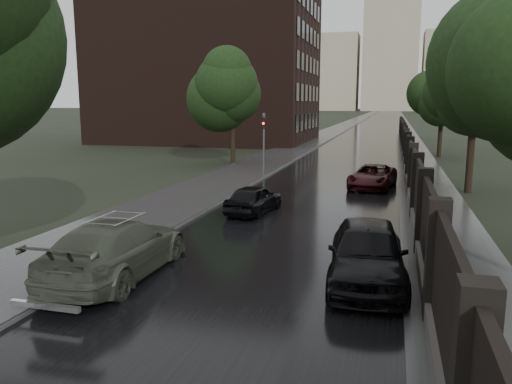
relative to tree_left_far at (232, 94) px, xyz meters
name	(u,v)px	position (x,y,z in m)	size (l,w,h in m)	color
road	(384,115)	(8.00, 160.00, -5.23)	(8.00, 420.00, 0.02)	black
sidewalk_left	(368,115)	(2.00, 160.00, -5.16)	(4.00, 420.00, 0.16)	#2D2D2D
verge_right	(399,115)	(13.50, 160.00, -5.20)	(3.00, 420.00, 0.08)	#2D2D2D
fence_right	(407,153)	(12.60, 2.01, -4.23)	(0.45, 75.72, 2.70)	#383533
tree_left_far	(232,94)	(0.00, 0.00, 0.00)	(4.25, 4.25, 7.39)	black
tree_right_b	(475,96)	(15.50, -8.00, -0.29)	(4.08, 4.08, 7.01)	black
tree_right_c	(442,99)	(15.50, 10.00, -0.29)	(4.08, 4.08, 7.01)	black
traffic_light	(264,139)	(3.70, -5.01, -2.84)	(0.16, 0.32, 4.00)	#59595E
brick_building	(209,57)	(-10.00, 22.00, 4.76)	(24.00, 18.00, 20.00)	black
stalinist_tower	(391,43)	(8.00, 270.00, 33.14)	(92.00, 30.00, 159.00)	tan
volga_sedan	(117,248)	(4.58, -24.24, -4.46)	(2.20, 5.41, 1.57)	#454B3C
hatchback_left	(254,199)	(6.03, -15.74, -4.62)	(1.46, 3.64, 1.24)	black
car_right_near	(367,252)	(11.09, -22.97, -4.42)	(1.93, 4.81, 1.64)	black
car_right_far	(373,176)	(10.62, -7.90, -4.60)	(2.14, 4.65, 1.29)	black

